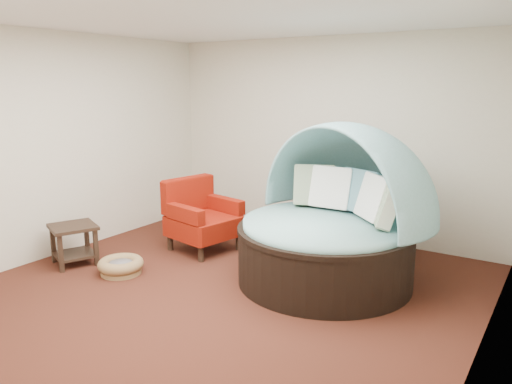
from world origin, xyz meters
The scene contains 9 objects.
floor centered at (0.00, 0.00, 0.00)m, with size 5.00×5.00×0.00m, color #4C2215.
wall_back centered at (0.00, 2.50, 1.40)m, with size 5.00×5.00×0.00m, color beige.
wall_left centered at (-2.50, 0.00, 1.40)m, with size 5.00×5.00×0.00m, color beige.
wall_right centered at (2.50, 0.00, 1.40)m, with size 5.00×5.00×0.00m, color beige.
ceiling centered at (0.00, 0.00, 2.80)m, with size 5.00×5.00×0.00m, color white.
canopy_daybed centered at (0.84, 0.92, 0.82)m, with size 2.51×2.48×1.77m.
pet_basket centered at (-1.28, -0.25, 0.10)m, with size 0.56×0.56×0.18m.
red_armchair centered at (-1.07, 0.95, 0.43)m, with size 0.94×0.94×0.94m.
side_table centered at (-2.00, -0.33, 0.32)m, with size 0.67×0.67×0.49m.
Camera 1 is at (3.00, -3.98, 2.16)m, focal length 35.00 mm.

